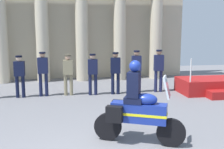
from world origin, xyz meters
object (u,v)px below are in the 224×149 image
at_px(officer_in_row_2, 43,70).
at_px(motorcycle_with_rider, 136,109).
at_px(officer_in_row_5, 115,70).
at_px(officer_in_row_3, 68,71).
at_px(officer_in_row_7, 159,67).
at_px(officer_in_row_6, 136,68).
at_px(officer_in_row_4, 93,71).
at_px(officer_in_row_1, 20,73).
at_px(reviewing_stand, 217,86).

bearing_deg(officer_in_row_2, motorcycle_with_rider, 120.03).
relative_size(officer_in_row_2, officer_in_row_5, 1.02).
distance_m(officer_in_row_2, officer_in_row_3, 0.96).
relative_size(officer_in_row_7, motorcycle_with_rider, 0.90).
height_order(officer_in_row_2, officer_in_row_6, officer_in_row_6).
bearing_deg(officer_in_row_7, officer_in_row_4, 6.42).
bearing_deg(motorcycle_with_rider, officer_in_row_1, 148.66).
height_order(reviewing_stand, officer_in_row_7, officer_in_row_7).
relative_size(officer_in_row_6, motorcycle_with_rider, 0.89).
bearing_deg(officer_in_row_7, officer_in_row_3, 4.26).
height_order(officer_in_row_2, motorcycle_with_rider, motorcycle_with_rider).
relative_size(officer_in_row_4, officer_in_row_5, 0.97).
relative_size(reviewing_stand, officer_in_row_3, 1.89).
distance_m(officer_in_row_2, officer_in_row_5, 2.82).
xyz_separation_m(officer_in_row_3, motorcycle_with_rider, (1.47, -4.95, -0.16)).
height_order(reviewing_stand, motorcycle_with_rider, motorcycle_with_rider).
bearing_deg(officer_in_row_1, officer_in_row_4, -176.43).
relative_size(reviewing_stand, officer_in_row_5, 1.81).
height_order(officer_in_row_3, motorcycle_with_rider, motorcycle_with_rider).
bearing_deg(motorcycle_with_rider, officer_in_row_2, 140.77).
bearing_deg(reviewing_stand, officer_in_row_5, 173.60).
distance_m(officer_in_row_5, officer_in_row_6, 0.90).
relative_size(reviewing_stand, officer_in_row_1, 1.90).
bearing_deg(reviewing_stand, officer_in_row_4, 174.80).
bearing_deg(officer_in_row_4, officer_in_row_5, -175.75).
bearing_deg(officer_in_row_1, officer_in_row_7, -175.01).
bearing_deg(officer_in_row_7, officer_in_row_6, 3.34).
xyz_separation_m(officer_in_row_5, motorcycle_with_rider, (-0.39, -4.86, -0.20)).
bearing_deg(officer_in_row_3, reviewing_stand, 178.63).
height_order(reviewing_stand, officer_in_row_1, officer_in_row_1).
height_order(officer_in_row_1, motorcycle_with_rider, motorcycle_with_rider).
xyz_separation_m(officer_in_row_3, officer_in_row_4, (0.96, -0.10, 0.01)).
bearing_deg(officer_in_row_4, reviewing_stand, 178.73).
relative_size(officer_in_row_2, motorcycle_with_rider, 0.89).
bearing_deg(officer_in_row_6, officer_in_row_3, 4.58).
bearing_deg(reviewing_stand, officer_in_row_3, 174.70).
bearing_deg(officer_in_row_1, officer_in_row_3, -173.53).
xyz_separation_m(reviewing_stand, officer_in_row_6, (-3.26, 0.59, 0.74)).
relative_size(officer_in_row_2, officer_in_row_3, 1.07).
bearing_deg(officer_in_row_3, officer_in_row_6, -175.42).
bearing_deg(officer_in_row_2, reviewing_stand, 179.35).
height_order(officer_in_row_4, officer_in_row_6, officer_in_row_6).
xyz_separation_m(officer_in_row_2, officer_in_row_4, (1.91, -0.10, -0.06)).
xyz_separation_m(officer_in_row_6, officer_in_row_7, (0.94, -0.01, 0.01)).
bearing_deg(officer_in_row_6, reviewing_stand, 173.70).
height_order(officer_in_row_1, officer_in_row_4, officer_in_row_4).
relative_size(officer_in_row_1, officer_in_row_5, 0.95).
bearing_deg(reviewing_stand, motorcycle_with_rider, -135.96).
height_order(officer_in_row_2, officer_in_row_3, officer_in_row_2).
bearing_deg(officer_in_row_3, motorcycle_with_rider, 110.47).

